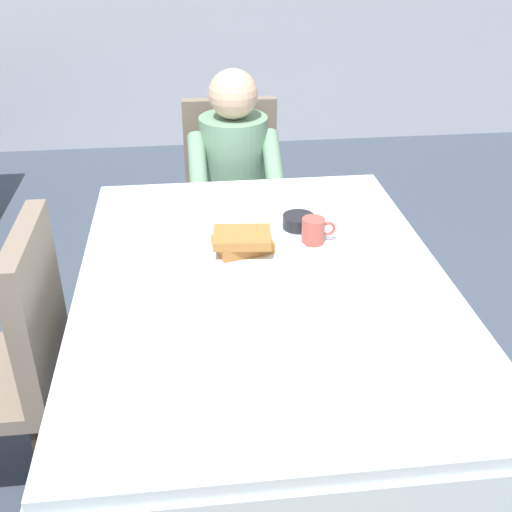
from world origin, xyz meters
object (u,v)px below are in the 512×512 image
dining_table_main (263,302)px  plate_breakfast (247,253)px  chair_diner (232,188)px  chair_left_side (11,351)px  syrup_pitcher (171,235)px  fork_left_of_plate (187,261)px  bowl_butter (299,221)px  cup_coffee (314,231)px  knife_right_of_plate (307,254)px  spoon_near_edge (249,305)px  diner_person (234,173)px  breakfast_stack (242,241)px

dining_table_main → plate_breakfast: size_ratio=5.44×
chair_diner → chair_left_side: size_ratio=1.00×
syrup_pitcher → fork_left_of_plate: (0.05, -0.11, -0.04)m
dining_table_main → chair_diner: size_ratio=1.64×
chair_diner → bowl_butter: size_ratio=8.45×
chair_diner → cup_coffee: 1.02m
knife_right_of_plate → spoon_near_edge: same height
dining_table_main → diner_person: (-0.00, 1.01, 0.02)m
dining_table_main → syrup_pitcher: bearing=139.8°
diner_person → chair_left_side: diner_person is taller
cup_coffee → plate_breakfast: bearing=-164.8°
cup_coffee → diner_person: bearing=103.5°
fork_left_of_plate → chair_left_side: bearing=96.2°
chair_left_side → fork_left_of_plate: 0.60m
diner_person → syrup_pitcher: 0.83m
syrup_pitcher → chair_diner: bearing=74.0°
diner_person → syrup_pitcher: bearing=71.0°
diner_person → chair_left_side: (-0.77, -1.01, -0.14)m
chair_left_side → bowl_butter: (0.93, 0.31, 0.23)m
dining_table_main → spoon_near_edge: size_ratio=10.16×
chair_left_side → fork_left_of_plate: chair_left_side is taller
cup_coffee → fork_left_of_plate: 0.43m
dining_table_main → bowl_butter: (0.16, 0.31, 0.11)m
fork_left_of_plate → spoon_near_edge: 0.31m
dining_table_main → cup_coffee: cup_coffee is taller
diner_person → knife_right_of_plate: size_ratio=5.60×
diner_person → fork_left_of_plate: 0.93m
syrup_pitcher → knife_right_of_plate: syrup_pitcher is taller
plate_breakfast → breakfast_stack: bearing=155.7°
chair_left_side → plate_breakfast: chair_left_side is taller
spoon_near_edge → cup_coffee: bearing=46.0°
bowl_butter → fork_left_of_plate: size_ratio=0.61×
bowl_butter → fork_left_of_plate: bearing=-153.4°
dining_table_main → breakfast_stack: (-0.05, 0.14, 0.14)m
chair_diner → knife_right_of_plate: chair_diner is taller
breakfast_stack → cup_coffee: bearing=13.1°
dining_table_main → breakfast_stack: bearing=108.7°
plate_breakfast → spoon_near_edge: 0.29m
plate_breakfast → knife_right_of_plate: 0.19m
chair_diner → bowl_butter: bearing=100.9°
plate_breakfast → diner_person: bearing=88.0°
diner_person → spoon_near_edge: size_ratio=7.47×
bowl_butter → knife_right_of_plate: bowl_butter is taller
chair_left_side → knife_right_of_plate: size_ratio=4.65×
cup_coffee → fork_left_of_plate: (-0.42, -0.08, -0.04)m
breakfast_stack → cup_coffee: cup_coffee is taller
breakfast_stack → bowl_butter: bearing=38.7°
dining_table_main → syrup_pitcher: syrup_pitcher is taller
fork_left_of_plate → knife_right_of_plate: size_ratio=0.90×
dining_table_main → chair_diner: (-0.00, 1.17, -0.12)m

